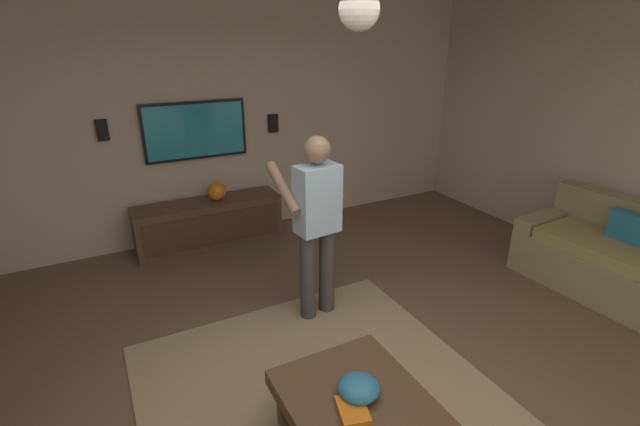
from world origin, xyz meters
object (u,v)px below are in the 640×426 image
Objects in this scene: remote_white at (356,388)px; coffee_table at (360,416)px; book at (353,410)px; vase_round at (217,191)px; wall_speaker_right at (102,130)px; bowl at (359,388)px; couch at (628,267)px; media_console at (209,223)px; wall_speaker_left at (273,123)px; person_standing at (316,218)px; tv at (195,130)px.

coffee_table is at bearing 122.10° from remote_white.
book is (-0.05, 0.08, 0.12)m from coffee_table.
wall_speaker_right reaches higher than vase_round.
couch is at bearing -85.26° from bowl.
media_console is 1.46m from wall_speaker_left.
book is (-1.49, 0.53, -0.51)m from person_standing.
person_standing is 2.22m from wall_speaker_left.
coffee_table is 0.17m from bowl.
bowl is at bearing -18.26° from coffee_table.
media_console is at bearing 8.65° from person_standing.
person_standing is 7.45× the size of wall_speaker_right.
person_standing is 2.62m from wall_speaker_right.
person_standing is 1.91m from vase_round.
remote_white is 0.68× the size of book.
remote_white is at bearing 157.83° from book.
tv reaches higher than remote_white.
couch reaches higher than media_console.
wall_speaker_right is at bearing 16.07° from bowl.
coffee_table is at bearing 0.57° from media_console.
remote_white is (-0.22, 3.18, 0.09)m from couch.
bowl is at bearing 126.43° from remote_white.
couch is 12.95× the size of remote_white.
person_standing is at bearing -145.70° from wall_speaker_right.
bowl is 1.14× the size of book.
media_console is 11.33× the size of remote_white.
wall_speaker_left reaches higher than remote_white.
couch is 4.10m from wall_speaker_left.
wall_speaker_left is (2.12, -0.48, 0.41)m from person_standing.
tv is at bearing -42.47° from remote_white.
wall_speaker_left is (3.47, -0.91, 0.93)m from remote_white.
wall_speaker_right reaches higher than coffee_table.
vase_round is 1.12m from wall_speaker_left.
remote_white is at bearing -14.49° from coffee_table.
vase_round is 1.00× the size of wall_speaker_right.
tv is 4.70× the size of bowl.
tv is at bearing 7.05° from person_standing.
vase_round is (3.21, -0.06, 0.25)m from remote_white.
remote_white is at bearing 156.52° from person_standing.
media_console is 7.73× the size of book.
bowl is 0.06m from remote_white.
tv is 5.34× the size of vase_round.
wall_speaker_left is (0.01, -0.97, -0.00)m from tv.
book is (-0.36, 3.29, 0.10)m from couch.
media_console is at bearing -165.79° from book.
vase_round is at bearing 5.26° from person_standing.
person_standing is (-2.11, -0.48, -0.41)m from tv.
tv reaches higher than person_standing.
vase_round reaches higher than coffee_table.
remote_white reaches higher than coffee_table.
person_standing reaches higher than wall_speaker_right.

